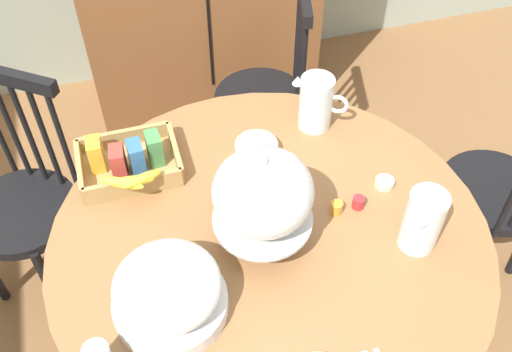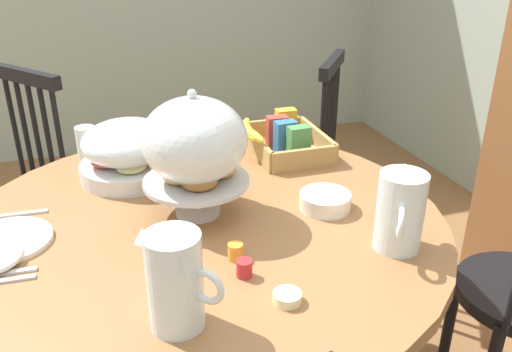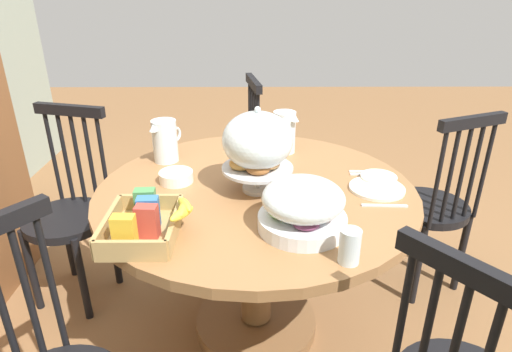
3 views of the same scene
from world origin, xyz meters
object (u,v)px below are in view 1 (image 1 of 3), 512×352
milk_pitcher (316,105)px  cereal_basket (129,163)px  orange_juice_pitcher (422,222)px  windsor_chair_host_seat (498,195)px  dining_table (269,273)px  fruit_platter_covered (168,292)px  pastry_stand_with_dome (263,195)px  windsor_chair_near_window (266,99)px  butter_dish (384,183)px  windsor_chair_by_cabinet (27,207)px  cereal_bowl (256,149)px

milk_pitcher → cereal_basket: 0.64m
orange_juice_pitcher → windsor_chair_host_seat: bearing=27.3°
dining_table → cereal_basket: cereal_basket is taller
fruit_platter_covered → orange_juice_pitcher: 0.72m
pastry_stand_with_dome → fruit_platter_covered: size_ratio=1.15×
dining_table → milk_pitcher: bearing=55.4°
orange_juice_pitcher → milk_pitcher: bearing=101.4°
windsor_chair_near_window → windsor_chair_host_seat: (0.67, -0.77, 0.00)m
pastry_stand_with_dome → butter_dish: bearing=12.4°
windsor_chair_near_window → milk_pitcher: windsor_chair_near_window is taller
windsor_chair_near_window → cereal_basket: windsor_chair_near_window is taller
milk_pitcher → butter_dish: bearing=-70.6°
windsor_chair_by_cabinet → cereal_bowl: (0.80, -0.24, 0.31)m
orange_juice_pitcher → cereal_basket: orange_juice_pitcher is taller
pastry_stand_with_dome → fruit_platter_covered: (-0.29, -0.15, -0.11)m
pastry_stand_with_dome → milk_pitcher: bearing=53.3°
windsor_chair_host_seat → orange_juice_pitcher: size_ratio=4.88×
dining_table → orange_juice_pitcher: 0.51m
windsor_chair_host_seat → fruit_platter_covered: (-1.25, -0.29, 0.37)m
windsor_chair_near_window → cereal_bowl: bearing=-110.2°
windsor_chair_near_window → orange_juice_pitcher: 1.12m
windsor_chair_host_seat → cereal_bowl: bearing=167.8°
windsor_chair_near_window → cereal_basket: size_ratio=3.09×
windsor_chair_host_seat → dining_table: bearing=-171.4°
butter_dish → fruit_platter_covered: bearing=-161.4°
dining_table → orange_juice_pitcher: bearing=-19.1°
cereal_basket → cereal_bowl: 0.41m
dining_table → cereal_bowl: size_ratio=9.22×
butter_dish → orange_juice_pitcher: bearing=-90.9°
cereal_basket → pastry_stand_with_dome: bearing=-48.3°
fruit_platter_covered → windsor_chair_near_window: bearing=61.1°
cereal_bowl → pastry_stand_with_dome: bearing=-103.5°
cereal_basket → cereal_bowl: size_ratio=2.26×
windsor_chair_by_cabinet → fruit_platter_covered: windsor_chair_by_cabinet is taller
windsor_chair_near_window → cereal_basket: bearing=-138.6°
milk_pitcher → windsor_chair_by_cabinet: bearing=171.1°
dining_table → windsor_chair_by_cabinet: 0.95m
butter_dish → dining_table: bearing=-167.6°
windsor_chair_near_window → cereal_bowl: (-0.21, -0.58, 0.31)m
orange_juice_pitcher → dining_table: bearing=160.9°
dining_table → pastry_stand_with_dome: (-0.03, -0.01, 0.39)m
windsor_chair_near_window → orange_juice_pitcher: size_ratio=4.88×
pastry_stand_with_dome → milk_pitcher: size_ratio=1.78×
orange_juice_pitcher → cereal_basket: size_ratio=0.63×
windsor_chair_by_cabinet → windsor_chair_host_seat: (1.69, -0.43, 0.00)m
pastry_stand_with_dome → cereal_basket: size_ratio=1.09×
windsor_chair_host_seat → fruit_platter_covered: 1.34m
windsor_chair_by_cabinet → orange_juice_pitcher: windsor_chair_by_cabinet is taller
milk_pitcher → cereal_bowl: size_ratio=1.38×
dining_table → pastry_stand_with_dome: size_ratio=3.75×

